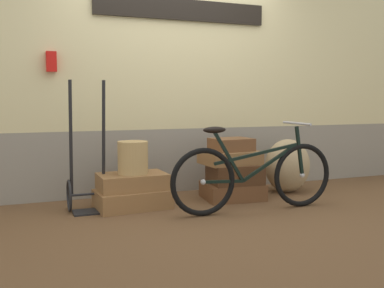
{
  "coord_description": "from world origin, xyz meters",
  "views": [
    {
      "loc": [
        -1.64,
        -3.96,
        1.06
      ],
      "look_at": [
        -0.07,
        0.1,
        0.61
      ],
      "focal_mm": 41.25,
      "sensor_mm": 36.0,
      "label": 1
    }
  ],
  "objects": [
    {
      "name": "ground",
      "position": [
        0.0,
        0.0,
        -0.03
      ],
      "size": [
        9.31,
        5.2,
        0.06
      ],
      "primitive_type": "cube",
      "color": "brown"
    },
    {
      "name": "station_building",
      "position": [
        0.01,
        0.85,
        1.28
      ],
      "size": [
        7.31,
        0.74,
        2.55
      ],
      "color": "gray",
      "rests_on": "ground"
    },
    {
      "name": "suitcase_0",
      "position": [
        -0.66,
        0.19,
        0.09
      ],
      "size": [
        0.73,
        0.5,
        0.18
      ],
      "primitive_type": "cube",
      "rotation": [
        0.0,
        0.0,
        0.08
      ],
      "color": "olive",
      "rests_on": "ground"
    },
    {
      "name": "suitcase_1",
      "position": [
        -0.65,
        0.22,
        0.26
      ],
      "size": [
        0.66,
        0.44,
        0.16
      ],
      "primitive_type": "cube",
      "rotation": [
        0.0,
        0.0,
        0.03
      ],
      "color": "olive",
      "rests_on": "suitcase_0"
    },
    {
      "name": "suitcase_2",
      "position": [
        0.43,
        0.2,
        0.08
      ],
      "size": [
        0.64,
        0.53,
        0.17
      ],
      "primitive_type": "cube",
      "rotation": [
        0.0,
        0.0,
        -0.09
      ],
      "color": "brown",
      "rests_on": "ground"
    },
    {
      "name": "suitcase_3",
      "position": [
        0.44,
        0.17,
        0.27
      ],
      "size": [
        0.56,
        0.48,
        0.21
      ],
      "primitive_type": "cube",
      "rotation": [
        0.0,
        0.0,
        -0.09
      ],
      "color": "#4C2D19",
      "rests_on": "suitcase_2"
    },
    {
      "name": "suitcase_4",
      "position": [
        0.4,
        0.2,
        0.44
      ],
      "size": [
        0.61,
        0.45,
        0.14
      ],
      "primitive_type": "cube",
      "rotation": [
        0.0,
        0.0,
        0.07
      ],
      "color": "olive",
      "rests_on": "suitcase_3"
    },
    {
      "name": "suitcase_5",
      "position": [
        0.42,
        0.22,
        0.58
      ],
      "size": [
        0.44,
        0.36,
        0.13
      ],
      "primitive_type": "cube",
      "rotation": [
        0.0,
        0.0,
        0.08
      ],
      "color": "brown",
      "rests_on": "suitcase_4"
    },
    {
      "name": "wicker_basket",
      "position": [
        -0.65,
        0.2,
        0.49
      ],
      "size": [
        0.29,
        0.29,
        0.32
      ],
      "primitive_type": "cylinder",
      "color": "tan",
      "rests_on": "suitcase_1"
    },
    {
      "name": "luggage_trolley",
      "position": [
        -1.07,
        0.25,
        0.28
      ],
      "size": [
        0.39,
        0.37,
        1.24
      ],
      "color": "black",
      "rests_on": "ground"
    },
    {
      "name": "burlap_sack",
      "position": [
        1.17,
        0.28,
        0.3
      ],
      "size": [
        0.53,
        0.45,
        0.61
      ],
      "primitive_type": "ellipsoid",
      "color": "tan",
      "rests_on": "ground"
    },
    {
      "name": "bicycle",
      "position": [
        0.39,
        -0.35,
        0.34
      ],
      "size": [
        1.67,
        0.46,
        0.84
      ],
      "color": "black",
      "rests_on": "ground"
    }
  ]
}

